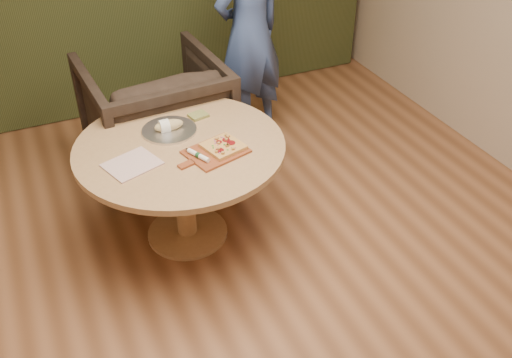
{
  "coord_description": "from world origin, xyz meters",
  "views": [
    {
      "loc": [
        -0.98,
        -2.11,
        2.67
      ],
      "look_at": [
        0.09,
        0.25,
        0.8
      ],
      "focal_mm": 40.0,
      "sensor_mm": 36.0,
      "label": 1
    }
  ],
  "objects": [
    {
      "name": "pedestal_table",
      "position": [
        -0.17,
        0.85,
        0.61
      ],
      "size": [
        1.34,
        1.34,
        0.75
      ],
      "rotation": [
        0.0,
        0.0,
        0.21
      ],
      "color": "tan",
      "rests_on": "ground"
    },
    {
      "name": "armchair",
      "position": [
        -0.09,
        1.77,
        0.51
      ],
      "size": [
        1.05,
        0.99,
        1.03
      ],
      "primitive_type": "imported",
      "rotation": [
        0.0,
        0.0,
        3.2
      ],
      "color": "black",
      "rests_on": "ground"
    },
    {
      "name": "green_packet",
      "position": [
        0.05,
        1.13,
        0.76
      ],
      "size": [
        0.14,
        0.12,
        0.02
      ],
      "primitive_type": "cube",
      "rotation": [
        0.0,
        0.0,
        0.22
      ],
      "color": "#61682E",
      "rests_on": "pedestal_table"
    },
    {
      "name": "flatbread_pizza",
      "position": [
        0.06,
        0.68,
        0.78
      ],
      "size": [
        0.27,
        0.27,
        0.04
      ],
      "rotation": [
        0.0,
        0.0,
        0.28
      ],
      "color": "#D9A454",
      "rests_on": "pizza_paddle"
    },
    {
      "name": "bread_roll",
      "position": [
        -0.19,
        1.03,
        0.79
      ],
      "size": [
        0.19,
        0.09,
        0.09
      ],
      "color": "#D1BA7F",
      "rests_on": "serving_tray"
    },
    {
      "name": "cutlery_roll",
      "position": [
        -0.12,
        0.64,
        0.78
      ],
      "size": [
        0.1,
        0.19,
        0.03
      ],
      "rotation": [
        0.0,
        0.0,
        0.43
      ],
      "color": "white",
      "rests_on": "pizza_paddle"
    },
    {
      "name": "newspaper",
      "position": [
        -0.5,
        0.75,
        0.76
      ],
      "size": [
        0.37,
        0.33,
        0.01
      ],
      "primitive_type": "cube",
      "rotation": [
        0.0,
        0.0,
        0.33
      ],
      "color": "white",
      "rests_on": "pedestal_table"
    },
    {
      "name": "person_standing",
      "position": [
        0.78,
        1.93,
        0.94
      ],
      "size": [
        0.79,
        0.65,
        1.87
      ],
      "primitive_type": "imported",
      "rotation": [
        0.0,
        0.0,
        3.47
      ],
      "color": "#374D87",
      "rests_on": "ground"
    },
    {
      "name": "serving_tray",
      "position": [
        -0.18,
        1.03,
        0.76
      ],
      "size": [
        0.36,
        0.36,
        0.02
      ],
      "color": "silver",
      "rests_on": "pedestal_table"
    },
    {
      "name": "room_shell",
      "position": [
        0.0,
        0.0,
        1.4
      ],
      "size": [
        5.04,
        6.04,
        2.84
      ],
      "color": "#945D3B",
      "rests_on": "ground"
    },
    {
      "name": "pizza_paddle",
      "position": [
        -0.01,
        0.66,
        0.76
      ],
      "size": [
        0.47,
        0.36,
        0.01
      ],
      "rotation": [
        0.0,
        0.0,
        0.28
      ],
      "color": "brown",
      "rests_on": "pedestal_table"
    }
  ]
}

